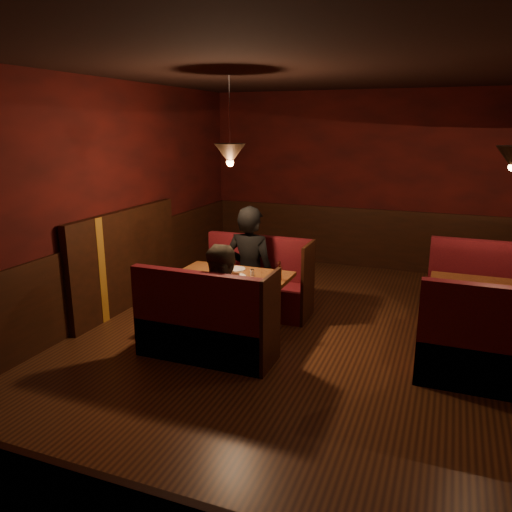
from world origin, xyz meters
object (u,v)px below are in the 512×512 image
at_px(diner_a, 250,248).
at_px(diner_b, 225,286).
at_px(main_bench_near, 205,331).
at_px(second_bench_near, 501,357).
at_px(second_table, 495,306).
at_px(second_bench_far, 491,302).
at_px(main_table, 233,288).
at_px(main_bench_far, 257,288).

xyz_separation_m(diner_a, diner_b, (0.20, -1.16, -0.11)).
height_order(main_bench_near, diner_a, diner_a).
distance_m(main_bench_near, second_bench_near, 2.81).
distance_m(second_table, second_bench_far, 0.81).
relative_size(main_bench_near, diner_a, 0.81).
relative_size(main_bench_near, second_table, 1.10).
bearing_deg(second_bench_far, main_bench_near, -144.52).
relative_size(main_bench_near, second_bench_near, 1.00).
height_order(second_bench_far, diner_b, diner_b).
relative_size(main_table, second_table, 1.00).
xyz_separation_m(second_bench_far, diner_a, (-2.81, -0.67, 0.55)).
bearing_deg(second_bench_far, second_bench_near, -90.00).
distance_m(main_table, second_bench_near, 2.81).
height_order(second_table, diner_b, diner_b).
xyz_separation_m(second_table, second_bench_far, (0.03, 0.78, -0.22)).
bearing_deg(main_bench_far, main_bench_near, -90.00).
height_order(second_table, second_bench_near, second_bench_near).
bearing_deg(main_bench_near, main_bench_far, 90.00).
bearing_deg(second_table, diner_b, -157.93).
bearing_deg(second_bench_near, second_bench_far, 90.00).
bearing_deg(second_table, main_table, -170.57).
bearing_deg(second_bench_far, diner_b, -145.05).
relative_size(main_table, main_bench_far, 0.91).
bearing_deg(second_bench_far, main_table, -156.09).
bearing_deg(diner_a, main_bench_near, 93.50).
distance_m(second_table, second_bench_near, 0.81).
height_order(second_table, diner_a, diner_a).
xyz_separation_m(main_table, second_table, (2.76, 0.46, 0.01)).
bearing_deg(second_bench_near, diner_b, -174.12).
height_order(second_bench_far, second_bench_near, same).
bearing_deg(second_bench_near, diner_a, 162.40).
bearing_deg(diner_a, second_table, 179.62).
relative_size(main_bench_far, second_bench_near, 1.00).
xyz_separation_m(main_bench_far, diner_b, (0.16, -1.33, 0.46)).
distance_m(main_table, main_bench_near, 0.78).
distance_m(main_bench_near, second_bench_far, 3.41).
bearing_deg(main_bench_near, diner_a, 91.56).
distance_m(main_bench_far, diner_b, 1.41).
bearing_deg(diner_a, main_bench_far, -100.11).
height_order(main_bench_near, second_bench_near, second_bench_near).
xyz_separation_m(main_table, second_bench_far, (2.79, 1.24, -0.21)).
distance_m(second_table, diner_b, 2.79).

